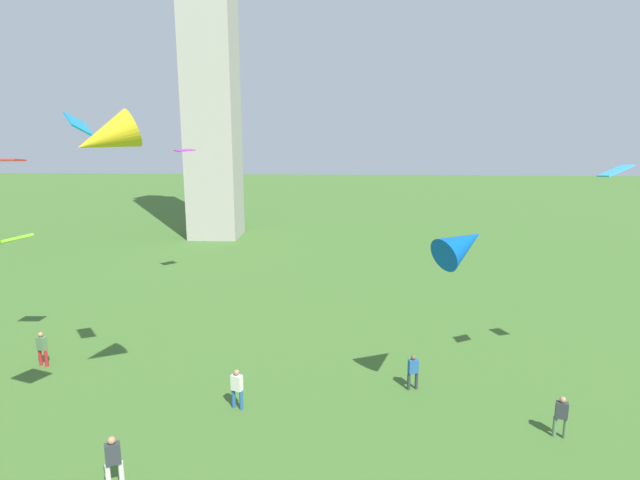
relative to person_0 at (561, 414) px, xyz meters
The scene contains 12 objects.
person_0 is the anchor object (origin of this frame).
person_1 12.21m from the person_0, behind, with size 0.50×0.40×1.68m.
person_2 15.39m from the person_0, 166.68° to the right, with size 0.53×0.44×1.77m.
person_3 22.57m from the person_0, 168.08° to the left, with size 0.51×0.37×1.69m.
person_5 5.94m from the person_0, 145.99° to the left, with size 0.48×0.33×1.58m.
kite_flying_0 18.40m from the person_0, behind, with size 2.49×2.32×1.83m.
kite_flying_1 26.95m from the person_0, 137.16° to the left, with size 1.41×1.42×0.16m.
kite_flying_2 7.06m from the person_0, 153.88° to the left, with size 2.62×2.37×1.91m.
kite_flying_3 9.25m from the person_0, 50.60° to the left, with size 1.12×0.92×0.52m.
kite_flying_5 20.35m from the person_0, behind, with size 1.24×1.49×0.92m.
kite_flying_6 24.39m from the person_0, 169.44° to the left, with size 1.31×0.93×0.16m.
kite_flying_7 20.18m from the person_0, behind, with size 1.82×1.64×0.52m.
Camera 1 is at (2.52, -3.11, 11.11)m, focal length 29.57 mm.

